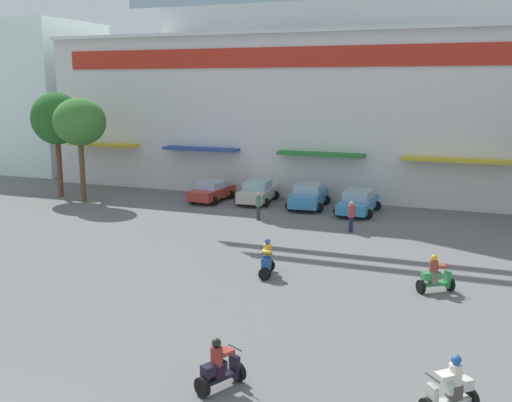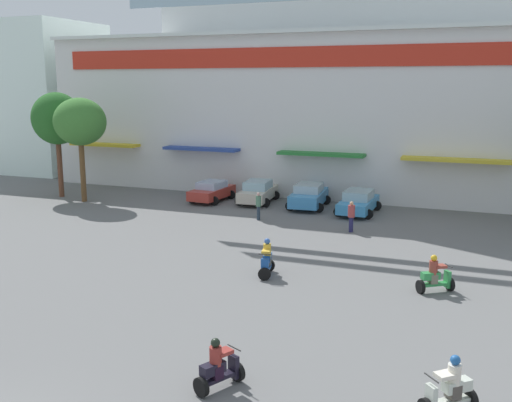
{
  "view_description": "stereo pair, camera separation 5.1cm",
  "coord_description": "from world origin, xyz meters",
  "px_view_note": "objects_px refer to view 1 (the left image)",
  "views": [
    {
      "loc": [
        9.92,
        -8.15,
        7.85
      ],
      "look_at": [
        -0.21,
        18.35,
        2.15
      ],
      "focal_mm": 41.3,
      "sensor_mm": 36.0,
      "label": 1
    },
    {
      "loc": [
        9.97,
        -8.13,
        7.85
      ],
      "look_at": [
        -0.21,
        18.35,
        2.15
      ],
      "focal_mm": 41.3,
      "sensor_mm": 36.0,
      "label": 2
    }
  ],
  "objects_px": {
    "plaza_tree_2": "(79,122)",
    "pedestrian_1": "(351,215)",
    "parked_car_3": "(358,202)",
    "parked_car_1": "(258,192)",
    "scooter_rider_0": "(220,368)",
    "scooter_rider_5": "(435,277)",
    "parked_car_2": "(308,196)",
    "parked_car_0": "(212,191)",
    "scooter_rider_3": "(267,260)",
    "scooter_rider_4": "(451,390)",
    "pedestrian_0": "(258,204)",
    "plaza_tree_0": "(56,119)"
  },
  "relations": [
    {
      "from": "plaza_tree_2",
      "to": "pedestrian_1",
      "type": "relative_size",
      "value": 4.15
    },
    {
      "from": "parked_car_3",
      "to": "parked_car_1",
      "type": "bearing_deg",
      "value": 172.32
    },
    {
      "from": "scooter_rider_0",
      "to": "parked_car_1",
      "type": "bearing_deg",
      "value": 108.46
    },
    {
      "from": "parked_car_1",
      "to": "scooter_rider_5",
      "type": "bearing_deg",
      "value": -47.63
    },
    {
      "from": "parked_car_2",
      "to": "pedestrian_1",
      "type": "xyz_separation_m",
      "value": [
        3.87,
        -5.26,
        0.16
      ]
    },
    {
      "from": "parked_car_1",
      "to": "parked_car_0",
      "type": "bearing_deg",
      "value": -168.03
    },
    {
      "from": "pedestrian_1",
      "to": "parked_car_0",
      "type": "bearing_deg",
      "value": 155.02
    },
    {
      "from": "parked_car_1",
      "to": "scooter_rider_3",
      "type": "xyz_separation_m",
      "value": [
        5.75,
        -14.06,
        -0.09
      ]
    },
    {
      "from": "plaza_tree_2",
      "to": "parked_car_1",
      "type": "relative_size",
      "value": 1.6
    },
    {
      "from": "scooter_rider_3",
      "to": "pedestrian_1",
      "type": "height_order",
      "value": "pedestrian_1"
    },
    {
      "from": "pedestrian_1",
      "to": "scooter_rider_4",
      "type": "bearing_deg",
      "value": -70.41
    },
    {
      "from": "parked_car_0",
      "to": "parked_car_2",
      "type": "height_order",
      "value": "parked_car_2"
    },
    {
      "from": "plaza_tree_2",
      "to": "parked_car_3",
      "type": "bearing_deg",
      "value": 9.08
    },
    {
      "from": "parked_car_0",
      "to": "parked_car_3",
      "type": "distance_m",
      "value": 10.0
    },
    {
      "from": "scooter_rider_4",
      "to": "scooter_rider_3",
      "type": "bearing_deg",
      "value": 133.05
    },
    {
      "from": "parked_car_2",
      "to": "scooter_rider_0",
      "type": "bearing_deg",
      "value": -79.76
    },
    {
      "from": "scooter_rider_0",
      "to": "pedestrian_1",
      "type": "xyz_separation_m",
      "value": [
        -0.27,
        17.61,
        0.35
      ]
    },
    {
      "from": "pedestrian_0",
      "to": "pedestrian_1",
      "type": "relative_size",
      "value": 0.98
    },
    {
      "from": "plaza_tree_0",
      "to": "parked_car_3",
      "type": "xyz_separation_m",
      "value": [
        20.57,
        2.03,
        -4.69
      ]
    },
    {
      "from": "scooter_rider_3",
      "to": "scooter_rider_5",
      "type": "height_order",
      "value": "scooter_rider_3"
    },
    {
      "from": "parked_car_3",
      "to": "scooter_rider_3",
      "type": "bearing_deg",
      "value": -95.11
    },
    {
      "from": "parked_car_0",
      "to": "parked_car_1",
      "type": "distance_m",
      "value": 3.14
    },
    {
      "from": "parked_car_2",
      "to": "scooter_rider_0",
      "type": "xyz_separation_m",
      "value": [
        4.13,
        -22.88,
        -0.19
      ]
    },
    {
      "from": "plaza_tree_0",
      "to": "pedestrian_0",
      "type": "relative_size",
      "value": 4.46
    },
    {
      "from": "parked_car_2",
      "to": "pedestrian_1",
      "type": "bearing_deg",
      "value": -53.7
    },
    {
      "from": "pedestrian_0",
      "to": "pedestrian_1",
      "type": "height_order",
      "value": "pedestrian_1"
    },
    {
      "from": "scooter_rider_0",
      "to": "plaza_tree_0",
      "type": "bearing_deg",
      "value": 136.61
    },
    {
      "from": "parked_car_0",
      "to": "scooter_rider_5",
      "type": "distance_m",
      "value": 20.19
    },
    {
      "from": "plaza_tree_0",
      "to": "parked_car_3",
      "type": "bearing_deg",
      "value": 5.63
    },
    {
      "from": "plaza_tree_0",
      "to": "pedestrian_0",
      "type": "height_order",
      "value": "plaza_tree_0"
    },
    {
      "from": "scooter_rider_5",
      "to": "pedestrian_0",
      "type": "bearing_deg",
      "value": 139.99
    },
    {
      "from": "parked_car_2",
      "to": "pedestrian_1",
      "type": "distance_m",
      "value": 6.53
    },
    {
      "from": "parked_car_3",
      "to": "scooter_rider_0",
      "type": "distance_m",
      "value": 22.26
    },
    {
      "from": "plaza_tree_2",
      "to": "parked_car_0",
      "type": "height_order",
      "value": "plaza_tree_2"
    },
    {
      "from": "parked_car_1",
      "to": "parked_car_3",
      "type": "xyz_separation_m",
      "value": [
        6.92,
        -0.93,
        -0.02
      ]
    },
    {
      "from": "plaza_tree_0",
      "to": "parked_car_0",
      "type": "height_order",
      "value": "plaza_tree_0"
    },
    {
      "from": "plaza_tree_0",
      "to": "scooter_rider_0",
      "type": "distance_m",
      "value": 29.83
    },
    {
      "from": "plaza_tree_2",
      "to": "parked_car_1",
      "type": "height_order",
      "value": "plaza_tree_2"
    },
    {
      "from": "parked_car_3",
      "to": "pedestrian_0",
      "type": "bearing_deg",
      "value": -143.22
    },
    {
      "from": "plaza_tree_0",
      "to": "parked_car_1",
      "type": "bearing_deg",
      "value": 12.23
    },
    {
      "from": "scooter_rider_3",
      "to": "pedestrian_0",
      "type": "distance_m",
      "value": 10.11
    },
    {
      "from": "plaza_tree_2",
      "to": "scooter_rider_0",
      "type": "bearing_deg",
      "value": -45.8
    },
    {
      "from": "pedestrian_1",
      "to": "plaza_tree_2",
      "type": "bearing_deg",
      "value": 174.61
    },
    {
      "from": "scooter_rider_4",
      "to": "pedestrian_0",
      "type": "distance_m",
      "value": 21.01
    },
    {
      "from": "parked_car_3",
      "to": "scooter_rider_3",
      "type": "relative_size",
      "value": 2.72
    },
    {
      "from": "plaza_tree_2",
      "to": "pedestrian_1",
      "type": "distance_m",
      "value": 19.15
    },
    {
      "from": "scooter_rider_3",
      "to": "pedestrian_1",
      "type": "bearing_deg",
      "value": 78.55
    },
    {
      "from": "parked_car_1",
      "to": "parked_car_3",
      "type": "relative_size",
      "value": 1.01
    },
    {
      "from": "parked_car_0",
      "to": "parked_car_2",
      "type": "bearing_deg",
      "value": 3.0
    },
    {
      "from": "parked_car_0",
      "to": "parked_car_1",
      "type": "relative_size",
      "value": 0.92
    }
  ]
}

